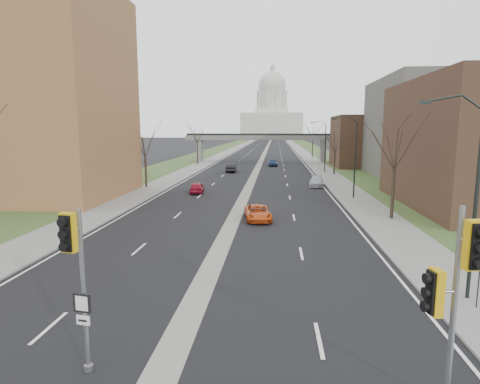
# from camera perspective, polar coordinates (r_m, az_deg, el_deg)

# --- Properties ---
(ground) EXTENTS (700.00, 700.00, 0.00)m
(ground) POSITION_cam_1_polar(r_m,az_deg,el_deg) (13.97, -10.58, -23.15)
(ground) COLOR black
(ground) RESTS_ON ground
(road_surface) EXTENTS (20.00, 600.00, 0.01)m
(road_surface) POSITION_cam_1_polar(r_m,az_deg,el_deg) (161.57, 3.87, 6.28)
(road_surface) COLOR black
(road_surface) RESTS_ON ground
(median_strip) EXTENTS (1.20, 600.00, 0.02)m
(median_strip) POSITION_cam_1_polar(r_m,az_deg,el_deg) (161.57, 3.87, 6.27)
(median_strip) COLOR gray
(median_strip) RESTS_ON ground
(sidewalk_right) EXTENTS (4.00, 600.00, 0.12)m
(sidewalk_right) POSITION_cam_1_polar(r_m,az_deg,el_deg) (161.77, 8.15, 6.23)
(sidewalk_right) COLOR gray
(sidewalk_right) RESTS_ON ground
(sidewalk_left) EXTENTS (4.00, 600.00, 0.12)m
(sidewalk_left) POSITION_cam_1_polar(r_m,az_deg,el_deg) (162.26, -0.40, 6.33)
(sidewalk_left) COLOR gray
(sidewalk_left) RESTS_ON ground
(grass_verge_right) EXTENTS (8.00, 600.00, 0.10)m
(grass_verge_right) POSITION_cam_1_polar(r_m,az_deg,el_deg) (162.20, 10.27, 6.18)
(grass_verge_right) COLOR #2F4921
(grass_verge_right) RESTS_ON ground
(grass_verge_left) EXTENTS (8.00, 600.00, 0.10)m
(grass_verge_left) POSITION_cam_1_polar(r_m,az_deg,el_deg) (162.94, -2.51, 6.33)
(grass_verge_left) COLOR #2F4921
(grass_verge_left) RESTS_ON ground
(apartment_building) EXTENTS (25.00, 16.00, 22.00)m
(apartment_building) POSITION_cam_1_polar(r_m,az_deg,el_deg) (50.86, -30.96, 11.75)
(apartment_building) COLOR #92603A
(apartment_building) RESTS_ON ground
(commercial_block_mid) EXTENTS (18.00, 22.00, 15.00)m
(commercial_block_mid) POSITION_cam_1_polar(r_m,az_deg,el_deg) (67.99, 26.57, 8.09)
(commercial_block_mid) COLOR #615E59
(commercial_block_mid) RESTS_ON ground
(commercial_block_far) EXTENTS (14.00, 14.00, 10.00)m
(commercial_block_far) POSITION_cam_1_polar(r_m,az_deg,el_deg) (83.51, 18.06, 6.84)
(commercial_block_far) COLOR #4B3423
(commercial_block_far) RESTS_ON ground
(pedestrian_bridge) EXTENTS (34.00, 3.00, 6.45)m
(pedestrian_bridge) POSITION_cam_1_polar(r_m,az_deg,el_deg) (91.47, 2.95, 7.31)
(pedestrian_bridge) COLOR slate
(pedestrian_bridge) RESTS_ON ground
(capitol) EXTENTS (48.00, 42.00, 55.75)m
(capitol) POSITION_cam_1_polar(r_m,az_deg,el_deg) (331.58, 4.54, 10.82)
(capitol) COLOR silver
(capitol) RESTS_ON ground
(streetlight_near) EXTENTS (2.61, 0.20, 8.70)m
(streetlight_near) POSITION_cam_1_polar(r_m,az_deg,el_deg) (18.97, 28.92, 6.52)
(streetlight_near) COLOR black
(streetlight_near) RESTS_ON sidewalk_right
(streetlight_mid) EXTENTS (2.61, 0.20, 8.70)m
(streetlight_mid) POSITION_cam_1_polar(r_m,az_deg,el_deg) (44.04, 15.16, 8.05)
(streetlight_mid) COLOR black
(streetlight_mid) RESTS_ON sidewalk_right
(streetlight_far) EXTENTS (2.61, 0.20, 8.70)m
(streetlight_far) POSITION_cam_1_polar(r_m,az_deg,el_deg) (69.79, 11.43, 8.39)
(streetlight_far) COLOR black
(streetlight_far) RESTS_ON sidewalk_right
(tree_left_b) EXTENTS (6.75, 6.75, 8.81)m
(tree_left_b) POSITION_cam_1_polar(r_m,az_deg,el_deg) (52.03, -13.41, 7.40)
(tree_left_b) COLOR #382B21
(tree_left_b) RESTS_ON sidewalk_left
(tree_left_c) EXTENTS (7.65, 7.65, 9.99)m
(tree_left_c) POSITION_cam_1_polar(r_m,az_deg,el_deg) (84.96, -6.14, 8.63)
(tree_left_c) COLOR #382B21
(tree_left_c) RESTS_ON sidewalk_left
(tree_right_a) EXTENTS (7.20, 7.20, 9.40)m
(tree_right_a) POSITION_cam_1_polar(r_m,az_deg,el_deg) (34.74, 21.30, 7.08)
(tree_right_a) COLOR #382B21
(tree_right_a) RESTS_ON sidewalk_right
(tree_right_b) EXTENTS (6.30, 6.30, 8.22)m
(tree_right_b) POSITION_cam_1_polar(r_m,az_deg,el_deg) (67.08, 13.41, 7.34)
(tree_right_b) COLOR #382B21
(tree_right_b) RESTS_ON sidewalk_right
(tree_right_c) EXTENTS (7.65, 7.65, 9.99)m
(tree_right_c) POSITION_cam_1_polar(r_m,az_deg,el_deg) (106.80, 10.33, 8.59)
(tree_right_c) COLOR #382B21
(tree_right_c) RESTS_ON sidewalk_right
(signal_pole_median) EXTENTS (0.61, 0.85, 5.11)m
(signal_pole_median) POSITION_cam_1_polar(r_m,az_deg,el_deg) (12.66, -22.35, -9.33)
(signal_pole_median) COLOR gray
(signal_pole_median) RESTS_ON ground
(signal_pole_right) EXTENTS (1.13, 0.93, 5.51)m
(signal_pole_right) POSITION_cam_1_polar(r_m,az_deg,el_deg) (11.52, 28.13, -11.29)
(signal_pole_right) COLOR gray
(signal_pole_right) RESTS_ON ground
(speed_limit_sign) EXTENTS (0.49, 0.10, 2.28)m
(speed_limit_sign) POSITION_cam_1_polar(r_m,az_deg,el_deg) (19.22, 30.93, -9.63)
(speed_limit_sign) COLOR black
(speed_limit_sign) RESTS_ON sidewalk_right
(car_left_near) EXTENTS (1.97, 3.97, 1.30)m
(car_left_near) POSITION_cam_1_polar(r_m,az_deg,el_deg) (47.17, -6.15, 0.66)
(car_left_near) COLOR maroon
(car_left_near) RESTS_ON ground
(car_left_far) EXTENTS (1.61, 4.45, 1.46)m
(car_left_far) POSITION_cam_1_polar(r_m,az_deg,el_deg) (70.01, -1.23, 3.46)
(car_left_far) COLOR black
(car_left_far) RESTS_ON ground
(car_right_near) EXTENTS (2.60, 4.62, 1.22)m
(car_right_near) POSITION_cam_1_polar(r_m,az_deg,el_deg) (32.97, 2.56, -2.95)
(car_right_near) COLOR #C74A15
(car_right_near) RESTS_ON ground
(car_right_mid) EXTENTS (2.25, 4.63, 1.30)m
(car_right_mid) POSITION_cam_1_polar(r_m,az_deg,el_deg) (53.05, 10.81, 1.46)
(car_right_mid) COLOR #9FA0A6
(car_right_mid) RESTS_ON ground
(car_right_far) EXTENTS (1.88, 4.52, 1.53)m
(car_right_far) POSITION_cam_1_polar(r_m,az_deg,el_deg) (81.62, 4.70, 4.23)
(car_right_far) COLOR navy
(car_right_far) RESTS_ON ground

